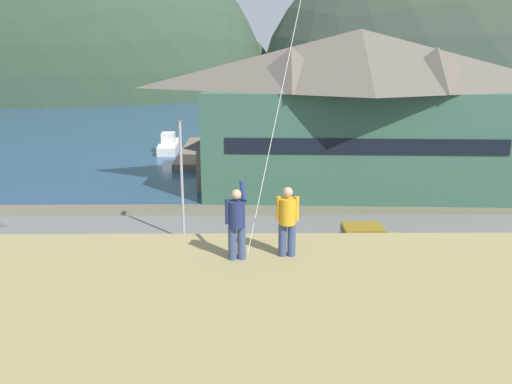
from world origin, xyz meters
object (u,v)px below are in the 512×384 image
(parked_car_back_row_left, at_px, (196,256))
(parking_light_pole, at_px, (182,173))
(moored_boat_outer_mooring, at_px, (229,142))
(person_kite_flyer, at_px, (237,221))
(parked_car_front_row_silver, at_px, (456,297))
(parked_car_corner_spot, at_px, (364,241))
(moored_boat_wharfside, at_px, (169,145))
(harbor_lodge, at_px, (358,107))
(person_companion, at_px, (287,219))
(parked_car_lone_by_shed, at_px, (84,313))
(wharf_dock, at_px, (197,152))
(parked_car_front_row_red, at_px, (271,308))
(storage_shed_waterside, at_px, (224,157))

(parked_car_back_row_left, bearing_deg, parking_light_pole, 103.61)
(moored_boat_outer_mooring, bearing_deg, person_kite_flyer, -87.42)
(parked_car_front_row_silver, height_order, parked_car_corner_spot, same)
(moored_boat_wharfside, bearing_deg, harbor_lodge, -42.35)
(moored_boat_wharfside, xyz_separation_m, moored_boat_outer_mooring, (6.49, 1.87, 0.00))
(moored_boat_outer_mooring, distance_m, person_companion, 47.17)
(person_kite_flyer, bearing_deg, person_companion, 8.97)
(parked_car_front_row_silver, height_order, person_kite_flyer, person_kite_flyer)
(moored_boat_outer_mooring, relative_size, parked_car_back_row_left, 1.30)
(parked_car_lone_by_shed, bearing_deg, parked_car_back_row_left, 56.98)
(wharf_dock, xyz_separation_m, parked_car_back_row_left, (2.89, -30.15, 0.71))
(wharf_dock, distance_m, moored_boat_outer_mooring, 5.18)
(wharf_dock, bearing_deg, parked_car_front_row_red, -79.76)
(storage_shed_waterside, distance_m, parking_light_pole, 12.81)
(parked_car_back_row_left, bearing_deg, storage_shed_waterside, 88.10)
(parked_car_front_row_silver, bearing_deg, parked_car_corner_spot, 110.65)
(parked_car_lone_by_shed, bearing_deg, moored_boat_wharfside, 93.58)
(harbor_lodge, bearing_deg, storage_shed_waterside, 174.67)
(harbor_lodge, relative_size, parked_car_corner_spot, 5.97)
(moored_boat_outer_mooring, relative_size, person_companion, 3.24)
(parked_car_front_row_red, bearing_deg, moored_boat_outer_mooring, 94.65)
(moored_boat_wharfside, distance_m, parked_car_corner_spot, 33.83)
(harbor_lodge, height_order, storage_shed_waterside, harbor_lodge)
(storage_shed_waterside, height_order, parked_car_back_row_left, storage_shed_waterside)
(harbor_lodge, bearing_deg, person_companion, -104.28)
(parking_light_pole, bearing_deg, parked_car_lone_by_shed, -103.27)
(moored_boat_wharfside, bearing_deg, parked_car_back_row_left, -79.19)
(harbor_lodge, bearing_deg, parked_car_lone_by_shed, -123.43)
(moored_boat_outer_mooring, bearing_deg, parked_car_front_row_silver, -74.18)
(moored_boat_wharfside, relative_size, parked_car_front_row_silver, 1.40)
(moored_boat_wharfside, distance_m, parked_car_back_row_left, 32.91)
(parked_car_corner_spot, relative_size, parked_car_lone_by_shed, 0.99)
(moored_boat_outer_mooring, bearing_deg, parked_car_front_row_red, -85.35)
(storage_shed_waterside, xyz_separation_m, parked_car_front_row_red, (2.96, -23.08, -1.42))
(harbor_lodge, distance_m, person_kite_flyer, 30.50)
(parked_car_lone_by_shed, bearing_deg, person_kite_flyer, -47.59)
(parked_car_back_row_left, xyz_separation_m, parking_light_pole, (-1.22, 5.04, 3.06))
(moored_boat_wharfside, bearing_deg, storage_shed_waterside, -65.34)
(harbor_lodge, distance_m, wharf_dock, 20.38)
(harbor_lodge, distance_m, moored_boat_wharfside, 24.02)
(wharf_dock, bearing_deg, person_companion, -81.27)
(parked_car_back_row_left, height_order, parking_light_pole, parking_light_pole)
(parking_light_pole, xyz_separation_m, person_companion, (4.87, -17.46, 3.00))
(wharf_dock, xyz_separation_m, parked_car_front_row_silver, (14.18, -34.69, 0.71))
(parked_car_corner_spot, bearing_deg, harbor_lodge, 81.39)
(parking_light_pole, bearing_deg, parked_car_corner_spot, -16.80)
(parked_car_front_row_silver, relative_size, parked_car_back_row_left, 1.00)
(storage_shed_waterside, bearing_deg, parking_light_pole, -98.17)
(wharf_dock, bearing_deg, parked_car_corner_spot, -67.40)
(parked_car_corner_spot, bearing_deg, storage_shed_waterside, 117.84)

